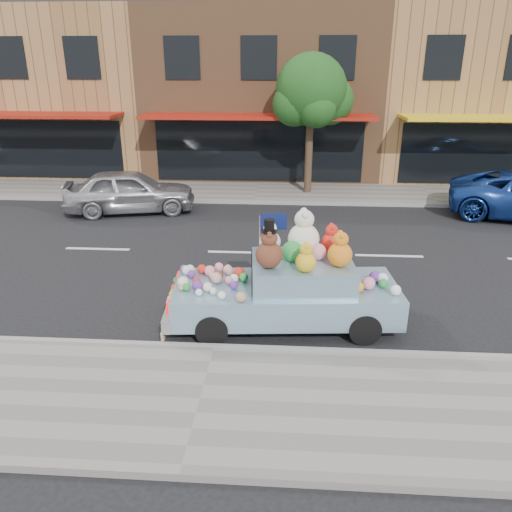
{
  "coord_description": "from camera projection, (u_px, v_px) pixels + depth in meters",
  "views": [
    {
      "loc": [
        1.26,
        -12.67,
        4.87
      ],
      "look_at": [
        0.65,
        -3.43,
        1.25
      ],
      "focal_mm": 35.0,
      "sensor_mm": 36.0,
      "label": 1
    }
  ],
  "objects": [
    {
      "name": "ground",
      "position": [
        241.0,
        252.0,
        13.62
      ],
      "size": [
        120.0,
        120.0,
        0.0
      ],
      "primitive_type": "plane",
      "color": "black",
      "rests_on": "ground"
    },
    {
      "name": "storefront_right",
      "position": [
        482.0,
        90.0,
        22.81
      ],
      "size": [
        10.0,
        9.8,
        7.3
      ],
      "color": "#A37344",
      "rests_on": "ground"
    },
    {
      "name": "far_sidewalk",
      "position": [
        256.0,
        192.0,
        19.64
      ],
      "size": [
        60.0,
        3.0,
        0.12
      ],
      "primitive_type": "cube",
      "color": "gray",
      "rests_on": "ground"
    },
    {
      "name": "street_tree",
      "position": [
        312.0,
        96.0,
        18.24
      ],
      "size": [
        3.0,
        2.7,
        5.22
      ],
      "color": "#38281C",
      "rests_on": "ground"
    },
    {
      "name": "art_car",
      "position": [
        288.0,
        287.0,
        9.67
      ],
      "size": [
        4.61,
        2.09,
        2.27
      ],
      "rotation": [
        0.0,
        0.0,
        0.08
      ],
      "color": "black",
      "rests_on": "ground"
    },
    {
      "name": "storefront_left",
      "position": [
        57.0,
        89.0,
        24.04
      ],
      "size": [
        10.0,
        9.8,
        7.3
      ],
      "color": "#A37344",
      "rests_on": "ground"
    },
    {
      "name": "near_sidewalk",
      "position": [
        200.0,
        401.0,
        7.56
      ],
      "size": [
        60.0,
        3.0,
        0.12
      ],
      "primitive_type": "cube",
      "color": "gray",
      "rests_on": "ground"
    },
    {
      "name": "far_kerb",
      "position": [
        254.0,
        202.0,
        18.25
      ],
      "size": [
        60.0,
        0.12,
        0.13
      ],
      "primitive_type": "cube",
      "color": "gray",
      "rests_on": "ground"
    },
    {
      "name": "near_kerb",
      "position": [
        214.0,
        348.0,
        8.95
      ],
      "size": [
        60.0,
        0.12,
        0.13
      ],
      "primitive_type": "cube",
      "color": "gray",
      "rests_on": "ground"
    },
    {
      "name": "storefront_mid",
      "position": [
        264.0,
        89.0,
        23.42
      ],
      "size": [
        10.0,
        9.8,
        7.3
      ],
      "color": "#91603D",
      "rests_on": "ground"
    },
    {
      "name": "car_silver",
      "position": [
        130.0,
        191.0,
        17.04
      ],
      "size": [
        4.64,
        2.67,
        1.48
      ],
      "primitive_type": "imported",
      "rotation": [
        0.0,
        0.0,
        1.79
      ],
      "color": "#AAAAAF",
      "rests_on": "ground"
    }
  ]
}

